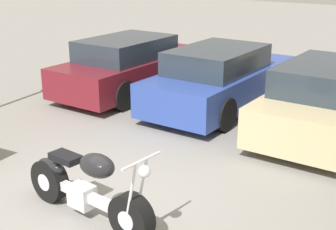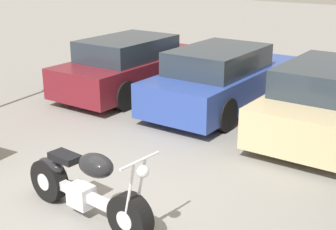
# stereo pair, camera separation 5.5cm
# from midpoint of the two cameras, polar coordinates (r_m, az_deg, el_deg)

# --- Properties ---
(ground_plane) EXTENTS (60.00, 60.00, 0.00)m
(ground_plane) POSITION_cam_midpoint_polar(r_m,az_deg,el_deg) (6.62, -9.23, -10.94)
(ground_plane) COLOR gray
(motorcycle) EXTENTS (2.18, 0.64, 1.11)m
(motorcycle) POSITION_cam_midpoint_polar(r_m,az_deg,el_deg) (6.18, -10.19, -8.78)
(motorcycle) COLOR black
(motorcycle) RESTS_ON ground_plane
(parked_car_maroon) EXTENTS (1.81, 4.41, 1.39)m
(parked_car_maroon) POSITION_cam_midpoint_polar(r_m,az_deg,el_deg) (11.75, -4.59, 6.00)
(parked_car_maroon) COLOR maroon
(parked_car_maroon) RESTS_ON ground_plane
(parked_car_blue) EXTENTS (1.81, 4.41, 1.39)m
(parked_car_blue) POSITION_cam_midpoint_polar(r_m,az_deg,el_deg) (10.52, 6.33, 4.43)
(parked_car_blue) COLOR #2D479E
(parked_car_blue) RESTS_ON ground_plane
(parked_car_champagne) EXTENTS (1.81, 4.41, 1.39)m
(parked_car_champagne) POSITION_cam_midpoint_polar(r_m,az_deg,el_deg) (9.47, 18.89, 1.88)
(parked_car_champagne) COLOR #C6B284
(parked_car_champagne) RESTS_ON ground_plane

